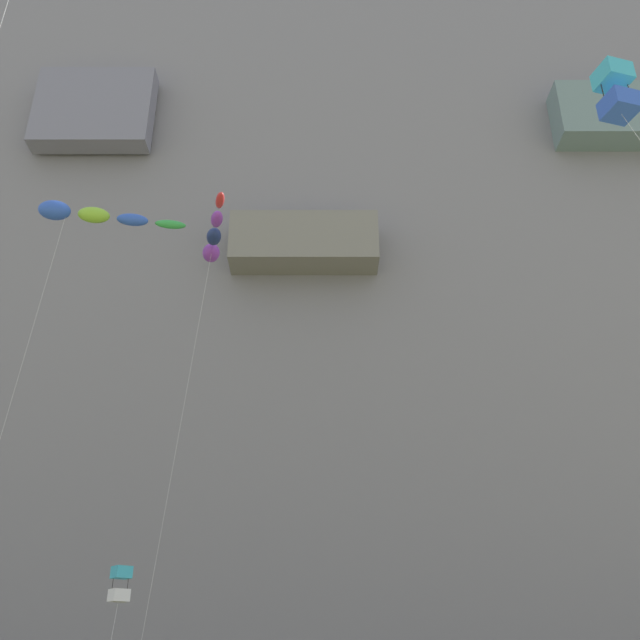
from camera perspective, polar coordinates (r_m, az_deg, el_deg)
The scene contains 5 objects.
cliff_face at distance 73.07m, azimuth -0.80°, elevation 0.68°, with size 180.00×31.52×72.64m.
kite_box_low_left at distance 33.29m, azimuth -15.50°, elevation -19.77°, with size 1.22×4.66×7.49m.
kite_windsock_upper_left at distance 37.71m, azimuth -17.76°, elevation 8.00°, with size 7.25×3.30×24.53m.
kite_windsock_upper_right at distance 38.04m, azimuth -8.34°, elevation 6.48°, with size 2.89×6.13×24.37m.
kite_box_near_cliff at distance 25.02m, azimuth 22.90°, elevation 16.58°, with size 2.93×5.78×20.77m.
Camera 1 is at (1.31, -7.31, 3.76)m, focal length 39.85 mm.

